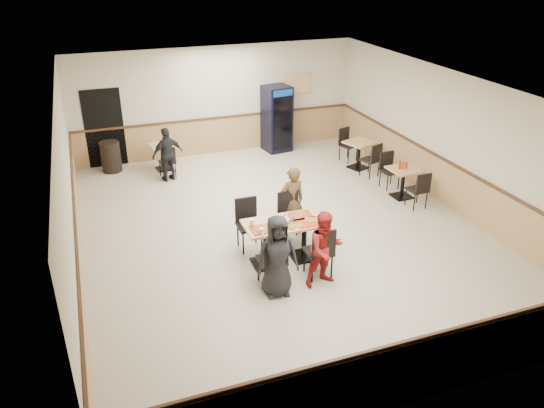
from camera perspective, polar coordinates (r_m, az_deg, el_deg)
name	(u,v)px	position (r m, az deg, el deg)	size (l,w,h in m)	color
ground	(281,229)	(11.18, 0.96, -2.72)	(10.00, 10.00, 0.00)	beige
room_shell	(310,154)	(13.71, 4.14, 5.44)	(10.00, 10.00, 10.00)	silver
main_table	(285,235)	(9.84, 1.42, -3.38)	(1.54, 0.78, 0.82)	black
main_chairs	(282,237)	(9.83, 1.12, -3.56)	(1.38, 1.81, 1.04)	black
diner_woman_left	(277,256)	(8.84, 0.57, -5.62)	(0.72, 0.47, 1.47)	black
diner_woman_right	(325,249)	(9.16, 5.75, -4.84)	(0.68, 0.53, 1.39)	maroon
diner_man_opposite	(292,201)	(10.68, 2.16, 0.27)	(0.54, 0.36, 1.48)	brown
lone_diner	(168,154)	(13.54, -11.15, 5.26)	(0.81, 0.34, 1.39)	black
tabletop_clutter	(287,222)	(9.65, 1.61, -1.98)	(1.35, 0.67, 0.12)	red
side_table_near	(403,178)	(12.80, 13.93, 2.69)	(0.70, 0.70, 0.72)	black
side_table_near_chair_south	(417,189)	(12.38, 15.35, 1.59)	(0.42, 0.42, 0.91)	black
side_table_near_chair_north	(390,171)	(13.25, 12.59, 3.53)	(0.42, 0.42, 0.91)	black
side_table_far	(359,151)	(14.31, 9.34, 5.67)	(0.88, 0.88, 0.74)	black
side_table_far_chair_south	(370,159)	(13.85, 10.50, 4.77)	(0.43, 0.43, 0.93)	black
side_table_far_chair_north	(349,145)	(14.81, 8.25, 6.34)	(0.43, 0.43, 0.93)	black
condiment_caddy	(402,165)	(12.70, 13.85, 4.12)	(0.23, 0.06, 0.20)	red
back_table	(163,153)	(14.35, -11.61, 5.38)	(0.71, 0.71, 0.68)	black
back_table_chair_lone	(167,161)	(13.84, -11.22, 4.56)	(0.40, 0.40, 0.87)	black
pepsi_cooler	(277,119)	(15.34, 0.52, 9.16)	(0.80, 0.80, 1.88)	black
trash_bin	(111,157)	(14.59, -16.95, 4.89)	(0.51, 0.51, 0.81)	black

